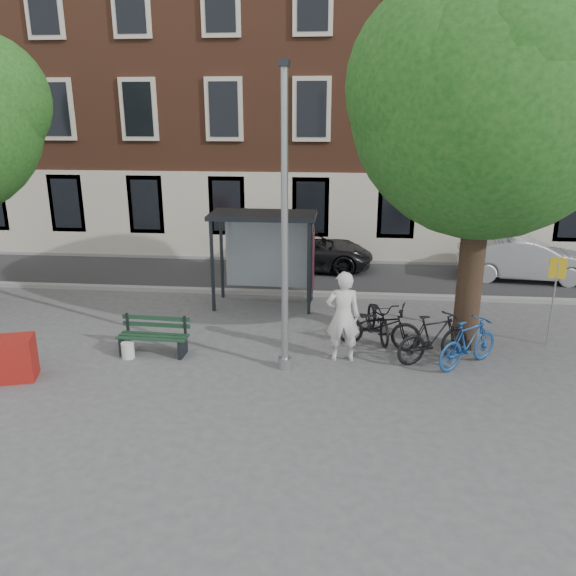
# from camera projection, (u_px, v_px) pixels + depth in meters

# --- Properties ---
(ground) EXTENTS (90.00, 90.00, 0.00)m
(ground) POSITION_uv_depth(u_px,v_px,m) (285.00, 368.00, 11.94)
(ground) COLOR #4C4C4F
(ground) RESTS_ON ground
(road) EXTENTS (40.00, 4.00, 0.01)m
(road) POSITION_uv_depth(u_px,v_px,m) (306.00, 276.00, 18.59)
(road) COLOR #28282B
(road) RESTS_ON ground
(curb_near) EXTENTS (40.00, 0.25, 0.12)m
(curb_near) POSITION_uv_depth(u_px,v_px,m) (302.00, 293.00, 16.67)
(curb_near) COLOR gray
(curb_near) RESTS_ON ground
(curb_far) EXTENTS (40.00, 0.25, 0.12)m
(curb_far) POSITION_uv_depth(u_px,v_px,m) (310.00, 260.00, 20.47)
(curb_far) COLOR gray
(curb_far) RESTS_ON ground
(building_row) EXTENTS (30.00, 8.00, 14.00)m
(building_row) POSITION_uv_depth(u_px,v_px,m) (318.00, 65.00, 22.19)
(building_row) COLOR brown
(building_row) RESTS_ON ground
(lamppost) EXTENTS (0.28, 0.35, 6.11)m
(lamppost) POSITION_uv_depth(u_px,v_px,m) (285.00, 240.00, 11.11)
(lamppost) COLOR #9EA0A3
(lamppost) RESTS_ON ground
(tree_right) EXTENTS (5.76, 5.60, 8.20)m
(tree_right) POSITION_uv_depth(u_px,v_px,m) (491.00, 91.00, 11.21)
(tree_right) COLOR black
(tree_right) RESTS_ON ground
(bus_shelter) EXTENTS (2.85, 1.45, 2.62)m
(bus_shelter) POSITION_uv_depth(u_px,v_px,m) (278.00, 238.00, 15.32)
(bus_shelter) COLOR #1E2328
(bus_shelter) RESTS_ON ground
(painter) EXTENTS (0.78, 0.55, 2.02)m
(painter) POSITION_uv_depth(u_px,v_px,m) (343.00, 317.00, 12.05)
(painter) COLOR silver
(painter) RESTS_ON ground
(bench) EXTENTS (1.60, 0.59, 0.81)m
(bench) POSITION_uv_depth(u_px,v_px,m) (154.00, 338.00, 12.57)
(bench) COLOR #1E2328
(bench) RESTS_ON ground
(bike_a) EXTENTS (2.12, 1.20, 1.05)m
(bike_a) POSITION_uv_depth(u_px,v_px,m) (377.00, 325.00, 12.87)
(bike_a) COLOR black
(bike_a) RESTS_ON ground
(bike_b) EXTENTS (1.69, 1.52, 1.07)m
(bike_b) POSITION_uv_depth(u_px,v_px,m) (468.00, 343.00, 11.89)
(bike_b) COLOR navy
(bike_b) RESTS_ON ground
(bike_c) EXTENTS (1.01, 1.95, 0.97)m
(bike_c) POSITION_uv_depth(u_px,v_px,m) (378.00, 318.00, 13.46)
(bike_c) COLOR black
(bike_c) RESTS_ON ground
(bike_d) EXTENTS (1.85, 1.31, 1.10)m
(bike_d) POSITION_uv_depth(u_px,v_px,m) (434.00, 338.00, 12.11)
(bike_d) COLOR black
(bike_d) RESTS_ON ground
(car_dark) EXTENTS (4.67, 2.20, 1.29)m
(car_dark) POSITION_uv_depth(u_px,v_px,m) (305.00, 251.00, 19.35)
(car_dark) COLOR black
(car_dark) RESTS_ON ground
(car_silver) EXTENTS (4.28, 1.80, 1.38)m
(car_silver) POSITION_uv_depth(u_px,v_px,m) (525.00, 259.00, 18.06)
(car_silver) COLOR #9FA1A7
(car_silver) RESTS_ON ground
(red_stand) EXTENTS (1.04, 0.84, 0.90)m
(red_stand) POSITION_uv_depth(u_px,v_px,m) (11.00, 359.00, 11.31)
(red_stand) COLOR maroon
(red_stand) RESTS_ON ground
(bucket_a) EXTENTS (0.37, 0.37, 0.36)m
(bucket_a) POSITION_uv_depth(u_px,v_px,m) (128.00, 350.00, 12.38)
(bucket_a) COLOR silver
(bucket_a) RESTS_ON ground
(notice_sign) EXTENTS (0.36, 0.09, 2.10)m
(notice_sign) POSITION_uv_depth(u_px,v_px,m) (556.00, 281.00, 12.66)
(notice_sign) COLOR #9EA0A3
(notice_sign) RESTS_ON ground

